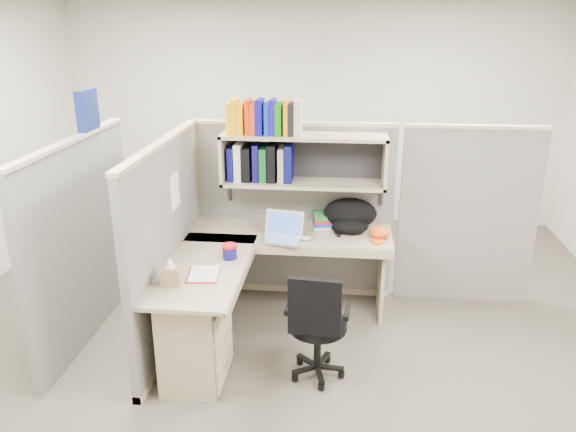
# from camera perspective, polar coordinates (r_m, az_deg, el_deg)

# --- Properties ---
(ground) EXTENTS (6.00, 6.00, 0.00)m
(ground) POSITION_cam_1_polar(r_m,az_deg,el_deg) (4.68, -0.50, -12.54)
(ground) COLOR #3A352D
(ground) RESTS_ON ground
(room_shell) EXTENTS (6.00, 6.00, 6.00)m
(room_shell) POSITION_cam_1_polar(r_m,az_deg,el_deg) (4.05, -0.57, 7.22)
(room_shell) COLOR #BBB6A9
(room_shell) RESTS_ON ground
(cubicle) EXTENTS (3.79, 1.84, 1.95)m
(cubicle) POSITION_cam_1_polar(r_m,az_deg,el_deg) (4.73, -4.34, 0.04)
(cubicle) COLOR #5E5F5A
(cubicle) RESTS_ON ground
(desk) EXTENTS (1.74, 1.75, 0.73)m
(desk) POSITION_cam_1_polar(r_m,az_deg,el_deg) (4.27, -6.47, -9.21)
(desk) COLOR gray
(desk) RESTS_ON ground
(laptop) EXTENTS (0.38, 0.38, 0.24)m
(laptop) POSITION_cam_1_polar(r_m,az_deg,el_deg) (4.62, -0.74, -1.18)
(laptop) COLOR silver
(laptop) RESTS_ON desk
(backpack) EXTENTS (0.47, 0.36, 0.27)m
(backpack) POSITION_cam_1_polar(r_m,az_deg,el_deg) (4.88, 6.34, 0.04)
(backpack) COLOR black
(backpack) RESTS_ON desk
(orange_cap) EXTENTS (0.21, 0.23, 0.09)m
(orange_cap) POSITION_cam_1_polar(r_m,az_deg,el_deg) (4.78, 9.29, -1.64)
(orange_cap) COLOR #D54812
(orange_cap) RESTS_ON desk
(snack_canister) EXTENTS (0.12, 0.12, 0.11)m
(snack_canister) POSITION_cam_1_polar(r_m,az_deg,el_deg) (4.34, -5.95, -3.58)
(snack_canister) COLOR #11105D
(snack_canister) RESTS_ON desk
(tissue_box) EXTENTS (0.15, 0.15, 0.20)m
(tissue_box) POSITION_cam_1_polar(r_m,az_deg,el_deg) (3.99, -11.89, -5.43)
(tissue_box) COLOR #957A54
(tissue_box) RESTS_ON desk
(mouse) EXTENTS (0.11, 0.08, 0.04)m
(mouse) POSITION_cam_1_polar(r_m,az_deg,el_deg) (4.67, 1.91, -2.29)
(mouse) COLOR #94B4D2
(mouse) RESTS_ON desk
(paper_cup) EXTENTS (0.09, 0.09, 0.10)m
(paper_cup) POSITION_cam_1_polar(r_m,az_deg,el_deg) (5.02, -0.21, -0.25)
(paper_cup) COLOR white
(paper_cup) RESTS_ON desk
(book_stack) EXTENTS (0.21, 0.26, 0.11)m
(book_stack) POSITION_cam_1_polar(r_m,az_deg,el_deg) (4.98, 3.46, -0.40)
(book_stack) COLOR gray
(book_stack) RESTS_ON desk
(loose_paper) EXTENTS (0.24, 0.30, 0.00)m
(loose_paper) POSITION_cam_1_polar(r_m,az_deg,el_deg) (4.13, -8.54, -5.79)
(loose_paper) COLOR white
(loose_paper) RESTS_ON desk
(task_chair) EXTENTS (0.47, 0.43, 0.87)m
(task_chair) POSITION_cam_1_polar(r_m,az_deg,el_deg) (4.09, 2.95, -12.63)
(task_chair) COLOR black
(task_chair) RESTS_ON ground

